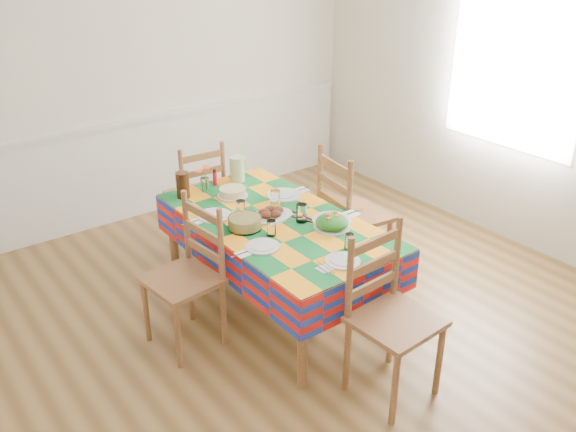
# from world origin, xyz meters

# --- Properties ---
(room) EXTENTS (4.58, 5.08, 2.78)m
(room) POSITION_xyz_m (0.00, 0.00, 1.35)
(room) COLOR brown
(room) RESTS_ON ground
(wainscot) EXTENTS (4.41, 0.06, 0.92)m
(wainscot) POSITION_xyz_m (0.00, 2.48, 0.49)
(wainscot) COLOR white
(wainscot) RESTS_ON room
(window_right) EXTENTS (0.00, 1.40, 1.40)m
(window_right) POSITION_xyz_m (2.23, 0.30, 1.50)
(window_right) COLOR white
(window_right) RESTS_ON room
(dining_table) EXTENTS (0.93, 1.73, 0.67)m
(dining_table) POSITION_xyz_m (0.06, 0.51, 0.60)
(dining_table) COLOR brown
(dining_table) RESTS_ON room
(setting_near_head) EXTENTS (0.34, 0.23, 0.10)m
(setting_near_head) POSITION_xyz_m (0.08, -0.14, 0.69)
(setting_near_head) COLOR silver
(setting_near_head) RESTS_ON dining_table
(setting_left_near) EXTENTS (0.39, 0.23, 0.10)m
(setting_left_near) POSITION_xyz_m (-0.19, 0.29, 0.70)
(setting_left_near) COLOR silver
(setting_left_near) RESTS_ON dining_table
(setting_left_far) EXTENTS (0.43, 0.25, 0.11)m
(setting_left_far) POSITION_xyz_m (-0.20, 0.77, 0.70)
(setting_left_far) COLOR silver
(setting_left_far) RESTS_ON dining_table
(setting_right_near) EXTENTS (0.49, 0.29, 0.13)m
(setting_right_near) POSITION_xyz_m (0.29, 0.31, 0.70)
(setting_right_near) COLOR silver
(setting_right_near) RESTS_ON dining_table
(setting_right_far) EXTENTS (0.47, 0.27, 0.12)m
(setting_right_far) POSITION_xyz_m (0.28, 0.76, 0.70)
(setting_right_far) COLOR silver
(setting_right_far) RESTS_ON dining_table
(meat_platter) EXTENTS (0.32, 0.23, 0.06)m
(meat_platter) POSITION_xyz_m (0.05, 0.56, 0.70)
(meat_platter) COLOR silver
(meat_platter) RESTS_ON dining_table
(salad_platter) EXTENTS (0.24, 0.24, 0.10)m
(salad_platter) POSITION_xyz_m (0.28, 0.19, 0.71)
(salad_platter) COLOR silver
(salad_platter) RESTS_ON dining_table
(pasta_bowl) EXTENTS (0.22, 0.22, 0.08)m
(pasta_bowl) POSITION_xyz_m (-0.18, 0.53, 0.71)
(pasta_bowl) COLOR white
(pasta_bowl) RESTS_ON dining_table
(cake) EXTENTS (0.22, 0.22, 0.06)m
(cake) POSITION_xyz_m (0.03, 1.01, 0.70)
(cake) COLOR silver
(cake) RESTS_ON dining_table
(serving_utensils) EXTENTS (0.13, 0.29, 0.01)m
(serving_utensils) POSITION_xyz_m (0.21, 0.45, 0.68)
(serving_utensils) COLOR black
(serving_utensils) RESTS_ON dining_table
(flower_vase) EXTENTS (0.13, 0.11, 0.21)m
(flower_vase) POSITION_xyz_m (-0.08, 1.21, 0.76)
(flower_vase) COLOR white
(flower_vase) RESTS_ON dining_table
(hot_sauce) EXTENTS (0.03, 0.03, 0.13)m
(hot_sauce) POSITION_xyz_m (0.04, 1.27, 0.74)
(hot_sauce) COLOR red
(hot_sauce) RESTS_ON dining_table
(green_pitcher) EXTENTS (0.11, 0.11, 0.19)m
(green_pitcher) POSITION_xyz_m (0.22, 1.24, 0.77)
(green_pitcher) COLOR #AECE91
(green_pitcher) RESTS_ON dining_table
(tea_pitcher) EXTENTS (0.10, 0.10, 0.19)m
(tea_pitcher) POSITION_xyz_m (-0.26, 1.21, 0.77)
(tea_pitcher) COLOR black
(tea_pitcher) RESTS_ON dining_table
(name_card) EXTENTS (0.07, 0.02, 0.02)m
(name_card) POSITION_xyz_m (0.05, -0.31, 0.68)
(name_card) COLOR silver
(name_card) RESTS_ON dining_table
(chair_near) EXTENTS (0.46, 0.44, 1.00)m
(chair_near) POSITION_xyz_m (0.06, -0.57, 0.49)
(chair_near) COLOR brown
(chair_near) RESTS_ON room
(chair_far) EXTENTS (0.44, 0.42, 0.93)m
(chair_far) POSITION_xyz_m (0.06, 1.59, 0.46)
(chair_far) COLOR brown
(chair_far) RESTS_ON room
(chair_left) EXTENTS (0.45, 0.46, 0.96)m
(chair_left) POSITION_xyz_m (-0.62, 0.52, 0.47)
(chair_left) COLOR brown
(chair_left) RESTS_ON room
(chair_right) EXTENTS (0.49, 0.51, 1.03)m
(chair_right) POSITION_xyz_m (0.74, 0.52, 0.51)
(chair_right) COLOR brown
(chair_right) RESTS_ON room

